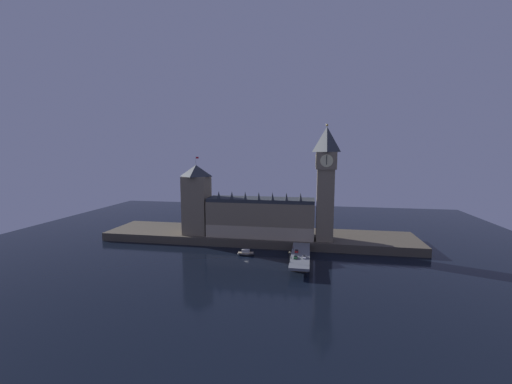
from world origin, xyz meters
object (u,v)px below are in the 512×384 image
object	(u,v)px
victoria_tower	(197,199)
pedestrian_near_rail	(291,257)
car_southbound_lead	(304,257)
pedestrian_far_rail	(293,248)
car_northbound_lead	(297,251)
boat_upstream	(246,253)
street_lamp_near	(290,256)
clock_tower	(326,180)
car_northbound_trail	(296,257)

from	to	relation	value
victoria_tower	pedestrian_near_rail	bearing A→B (deg)	-32.28
car_southbound_lead	pedestrian_far_rail	xyz separation A→B (m)	(-6.96, 14.87, 0.27)
car_northbound_lead	boat_upstream	world-z (taller)	car_northbound_lead
street_lamp_near	pedestrian_far_rail	bearing A→B (deg)	89.01
victoria_tower	car_northbound_lead	size ratio (longest dim) A/B	13.26
car_northbound_lead	pedestrian_far_rail	xyz separation A→B (m)	(-2.32, 5.27, 0.29)
clock_tower	car_northbound_trail	xyz separation A→B (m)	(-16.71, -39.64, -39.41)
car_southbound_lead	pedestrian_near_rail	distance (m)	7.56
pedestrian_far_rail	boat_upstream	world-z (taller)	pedestrian_far_rail
car_northbound_trail	car_southbound_lead	xyz separation A→B (m)	(4.64, 1.36, 0.01)
pedestrian_far_rail	boat_upstream	bearing A→B (deg)	179.43
victoria_tower	car_northbound_trail	xyz separation A→B (m)	(72.30, -42.61, -24.02)
clock_tower	pedestrian_near_rail	xyz separation A→B (m)	(-19.03, -41.24, -39.22)
victoria_tower	pedestrian_far_rail	distance (m)	78.47
victoria_tower	street_lamp_near	size ratio (longest dim) A/B	9.30
clock_tower	pedestrian_far_rail	size ratio (longest dim) A/B	43.35
car_northbound_trail	car_southbound_lead	bearing A→B (deg)	16.30
victoria_tower	car_southbound_lead	distance (m)	90.54
car_southbound_lead	pedestrian_far_rail	world-z (taller)	pedestrian_far_rail
boat_upstream	car_northbound_lead	bearing A→B (deg)	-10.04
victoria_tower	boat_upstream	size ratio (longest dim) A/B	4.97
car_southbound_lead	street_lamp_near	xyz separation A→B (m)	(-7.36, -8.37, 3.04)
car_northbound_lead	street_lamp_near	xyz separation A→B (m)	(-2.72, -17.97, 3.06)
car_northbound_trail	car_southbound_lead	distance (m)	4.83
car_southbound_lead	boat_upstream	size ratio (longest dim) A/B	0.38
pedestrian_far_rail	boat_upstream	xyz separation A→B (m)	(-29.08, 0.29, -5.14)
clock_tower	car_southbound_lead	world-z (taller)	clock_tower
street_lamp_near	car_northbound_trail	bearing A→B (deg)	68.80
pedestrian_far_rail	street_lamp_near	distance (m)	23.41
clock_tower	victoria_tower	size ratio (longest dim) A/B	1.38
clock_tower	car_northbound_trail	distance (m)	58.35
car_northbound_trail	pedestrian_near_rail	size ratio (longest dim) A/B	2.60
pedestrian_near_rail	street_lamp_near	distance (m)	6.14
car_southbound_lead	clock_tower	bearing A→B (deg)	72.49
clock_tower	car_northbound_trail	size ratio (longest dim) A/B	18.31
car_northbound_trail	street_lamp_near	world-z (taller)	street_lamp_near
car_northbound_trail	clock_tower	bearing A→B (deg)	67.14
clock_tower	car_northbound_lead	bearing A→B (deg)	-120.23
victoria_tower	street_lamp_near	xyz separation A→B (m)	(69.58, -49.62, -20.96)
victoria_tower	street_lamp_near	world-z (taller)	victoria_tower
car_southbound_lead	boat_upstream	xyz separation A→B (m)	(-36.03, 15.16, -4.87)
pedestrian_far_rail	street_lamp_near	size ratio (longest dim) A/B	0.30
car_northbound_trail	pedestrian_far_rail	bearing A→B (deg)	98.13
car_northbound_lead	pedestrian_far_rail	bearing A→B (deg)	113.77
car_southbound_lead	boat_upstream	distance (m)	39.40
pedestrian_far_rail	street_lamp_near	bearing A→B (deg)	-90.99
car_northbound_lead	pedestrian_near_rail	xyz separation A→B (m)	(-2.32, -12.56, 0.20)
car_northbound_trail	pedestrian_near_rail	distance (m)	2.82
street_lamp_near	boat_upstream	bearing A→B (deg)	140.63
car_northbound_lead	car_northbound_trail	size ratio (longest dim) A/B	1.00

